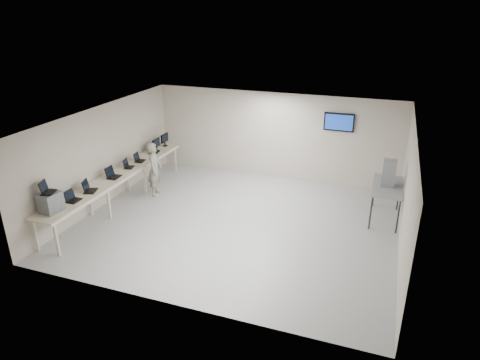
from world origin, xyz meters
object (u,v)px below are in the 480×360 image
(workbench, at_px, (118,177))
(soldier, at_px, (155,169))
(equipment_box, at_px, (50,202))
(side_table, at_px, (388,188))

(workbench, height_order, soldier, soldier)
(equipment_box, distance_m, side_table, 8.30)
(workbench, xyz_separation_m, equipment_box, (-0.06, -2.48, 0.31))
(side_table, bearing_deg, equipment_box, -150.88)
(workbench, relative_size, soldier, 3.69)
(workbench, relative_size, equipment_box, 12.73)
(equipment_box, bearing_deg, workbench, 95.20)
(equipment_box, relative_size, side_table, 0.29)
(equipment_box, bearing_deg, soldier, 84.79)
(workbench, relative_size, side_table, 3.71)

